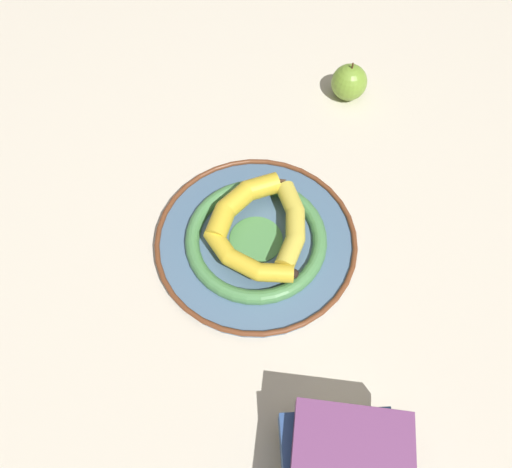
{
  "coord_description": "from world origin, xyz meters",
  "views": [
    {
      "loc": [
        0.08,
        -0.42,
        0.78
      ],
      "look_at": [
        0.03,
        0.02,
        0.04
      ],
      "focal_mm": 35.0,
      "sensor_mm": 36.0,
      "label": 1
    }
  ],
  "objects_px": {
    "decorative_bowl": "(256,240)",
    "banana_a": "(244,260)",
    "banana_b": "(292,226)",
    "apple": "(349,82)",
    "banana_c": "(241,202)"
  },
  "relations": [
    {
      "from": "decorative_bowl",
      "to": "banana_a",
      "type": "xyz_separation_m",
      "value": [
        -0.01,
        -0.06,
        0.03
      ]
    },
    {
      "from": "banana_b",
      "to": "apple",
      "type": "relative_size",
      "value": 2.12
    },
    {
      "from": "banana_a",
      "to": "apple",
      "type": "bearing_deg",
      "value": 93.06
    },
    {
      "from": "apple",
      "to": "decorative_bowl",
      "type": "bearing_deg",
      "value": -110.79
    },
    {
      "from": "decorative_bowl",
      "to": "apple",
      "type": "xyz_separation_m",
      "value": [
        0.15,
        0.39,
        0.02
      ]
    },
    {
      "from": "decorative_bowl",
      "to": "banana_b",
      "type": "relative_size",
      "value": 1.92
    },
    {
      "from": "banana_a",
      "to": "banana_c",
      "type": "xyz_separation_m",
      "value": [
        -0.02,
        0.11,
        0.0
      ]
    },
    {
      "from": "apple",
      "to": "banana_c",
      "type": "bearing_deg",
      "value": -118.15
    },
    {
      "from": "banana_b",
      "to": "banana_a",
      "type": "bearing_deg",
      "value": 130.08
    },
    {
      "from": "decorative_bowl",
      "to": "banana_c",
      "type": "relative_size",
      "value": 2.26
    },
    {
      "from": "banana_c",
      "to": "apple",
      "type": "bearing_deg",
      "value": -171.58
    },
    {
      "from": "banana_b",
      "to": "apple",
      "type": "bearing_deg",
      "value": -18.2
    },
    {
      "from": "banana_a",
      "to": "banana_c",
      "type": "distance_m",
      "value": 0.11
    },
    {
      "from": "banana_a",
      "to": "apple",
      "type": "xyz_separation_m",
      "value": [
        0.16,
        0.45,
        -0.01
      ]
    },
    {
      "from": "decorative_bowl",
      "to": "banana_b",
      "type": "bearing_deg",
      "value": 13.37
    }
  ]
}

